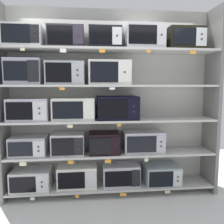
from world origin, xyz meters
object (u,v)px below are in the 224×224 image
Objects in this scene: microwave_5 at (68,143)px; microwave_7 at (143,141)px; microwave_17 at (144,38)px; microwave_4 at (30,145)px; microwave_1 at (77,176)px; microwave_14 at (25,37)px; microwave_2 at (121,174)px; microwave_3 at (161,174)px; microwave_16 at (105,39)px; microwave_15 at (66,38)px; microwave_8 at (30,109)px; microwave_0 at (32,178)px; microwave_10 at (117,108)px; microwave_13 at (109,73)px; microwave_6 at (104,143)px; microwave_12 at (66,73)px; microwave_18 at (183,40)px; microwave_11 at (25,72)px; microwave_9 at (74,109)px.

microwave_5 is 1.07m from microwave_7.
microwave_4 is at bearing 180.00° from microwave_17.
microwave_14 is at bearing -179.97° from microwave_1.
microwave_2 is 0.61m from microwave_3.
microwave_4 is at bearing 179.99° from microwave_16.
microwave_15 is 0.90× the size of microwave_17.
microwave_17 is at bearing 0.00° from microwave_8.
microwave_16 is (-0.56, 0.00, 1.44)m from microwave_7.
microwave_3 is at bearing -0.01° from microwave_4.
microwave_0 is 0.48m from microwave_4.
microwave_14 is at bearing -179.99° from microwave_10.
microwave_15 reaches higher than microwave_8.
microwave_13 reaches higher than microwave_3.
microwave_4 is 1.56m from microwave_15.
microwave_0 is 1.05× the size of microwave_3.
microwave_15 is at bearing -179.98° from microwave_6.
microwave_1 is 1.46m from microwave_12.
microwave_1 is 1.15× the size of microwave_14.
microwave_5 and microwave_6 have the same top height.
microwave_8 reaches higher than microwave_2.
microwave_16 is (-0.18, 0.00, 0.94)m from microwave_10.
microwave_12 is at bearing -0.04° from microwave_4.
microwave_13 is 0.74m from microwave_15.
microwave_4 is 2.61m from microwave_18.
microwave_10 is at bearing -179.97° from microwave_17.
microwave_11 is (-1.90, 0.00, 1.48)m from microwave_3.
microwave_3 is at bearing -0.00° from microwave_15.
microwave_15 reaches higher than microwave_1.
microwave_2 is 0.58m from microwave_7.
microwave_12 is 0.70m from microwave_14.
microwave_9 reaches higher than microwave_5.
microwave_15 is 1.62m from microwave_18.
microwave_12 is (-0.76, -0.00, 1.45)m from microwave_2.
microwave_6 is 0.57m from microwave_7.
microwave_5 is (0.51, -0.00, 0.49)m from microwave_0.
microwave_11 is (-0.04, 0.00, 1.48)m from microwave_0.
microwave_13 is at bearing -0.02° from microwave_11.
microwave_16 is (0.01, 0.00, 1.44)m from microwave_6.
microwave_9 is at bearing 0.14° from microwave_12.
microwave_11 is (-0.63, 0.00, 0.50)m from microwave_9.
microwave_4 is (-1.28, 0.00, 0.46)m from microwave_2.
microwave_17 is at bearing 179.94° from microwave_3.
microwave_3 is 1.17× the size of microwave_16.
microwave_9 is (-0.03, -0.00, 0.96)m from microwave_1.
microwave_2 is at bearing 0.02° from microwave_14.
microwave_1 is (0.63, 0.00, 0.01)m from microwave_0.
microwave_2 is at bearing 180.00° from microwave_17.
microwave_3 is 2.11m from microwave_16.
microwave_10 is 1.32× the size of microwave_16.
microwave_15 is (-0.74, -0.00, 1.93)m from microwave_2.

